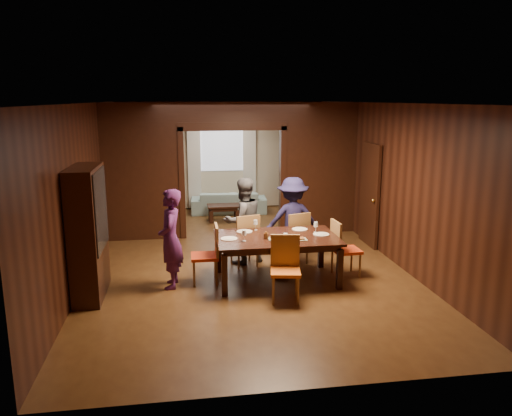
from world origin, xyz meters
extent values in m
plane|color=#4B2C15|center=(0.00, 0.00, 0.00)|extent=(9.00, 9.00, 0.00)
cube|color=silver|center=(0.00, 0.00, 2.90)|extent=(5.50, 9.00, 0.02)
cube|color=black|center=(0.00, 4.50, 1.45)|extent=(5.50, 0.02, 2.90)
cube|color=black|center=(-2.75, 0.00, 1.45)|extent=(0.02, 9.00, 2.90)
cube|color=black|center=(2.75, 0.00, 1.45)|extent=(0.02, 9.00, 2.90)
cube|color=black|center=(-1.93, 1.60, 1.20)|extent=(1.65, 0.15, 2.40)
cube|color=black|center=(1.93, 1.60, 1.20)|extent=(1.65, 0.15, 2.40)
cube|color=black|center=(0.00, 1.60, 2.65)|extent=(5.50, 0.15, 0.50)
cube|color=beige|center=(0.00, 4.47, 1.45)|extent=(5.40, 0.04, 2.85)
imported|color=#4B1C54|center=(-1.31, -1.32, 0.80)|extent=(0.41, 0.60, 1.60)
imported|color=#4C4D53|center=(-0.02, -0.29, 0.79)|extent=(0.94, 0.84, 1.59)
imported|color=#1B183D|center=(0.90, -0.30, 0.79)|extent=(1.04, 0.63, 1.58)
imported|color=#92BBBF|center=(0.12, 3.85, 0.29)|extent=(2.01, 0.89, 0.57)
imported|color=black|center=(0.51, -1.15, 0.80)|extent=(0.29, 0.29, 0.07)
cube|color=black|center=(0.41, -1.30, 0.38)|extent=(1.99, 1.24, 0.76)
cube|color=black|center=(-0.09, 2.97, 0.20)|extent=(0.80, 0.50, 0.40)
cube|color=black|center=(-2.53, -1.50, 1.00)|extent=(0.40, 1.20, 2.00)
cube|color=black|center=(2.70, 0.50, 1.05)|extent=(0.06, 0.90, 2.10)
cube|color=silver|center=(0.00, 4.44, 1.70)|extent=(1.20, 0.03, 1.30)
cube|color=white|center=(-0.75, 4.40, 1.25)|extent=(0.35, 0.06, 2.40)
cube|color=white|center=(0.75, 4.40, 1.25)|extent=(0.35, 0.06, 2.40)
cylinder|color=silver|center=(-0.38, -1.33, 0.77)|extent=(0.27, 0.27, 0.01)
cylinder|color=silver|center=(-0.08, -0.93, 0.77)|extent=(0.27, 0.27, 0.01)
cylinder|color=white|center=(0.89, -0.92, 0.77)|extent=(0.27, 0.27, 0.01)
cylinder|color=silver|center=(1.17, -1.30, 0.77)|extent=(0.27, 0.27, 0.01)
cylinder|color=white|center=(0.41, -1.71, 0.77)|extent=(0.27, 0.27, 0.01)
cube|color=gray|center=(0.39, -1.46, 0.78)|extent=(0.30, 0.20, 0.04)
cube|color=gray|center=(0.70, -1.55, 0.78)|extent=(0.30, 0.20, 0.04)
cylinder|color=silver|center=(0.49, -1.63, 0.83)|extent=(0.07, 0.07, 0.14)
camera|label=1|loc=(-1.12, -9.06, 2.98)|focal=35.00mm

